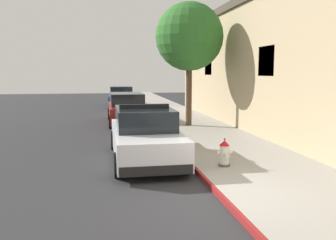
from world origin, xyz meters
The scene contains 9 objects.
ground_plane centered at (-4.23, 10.00, -0.10)m, with size 30.22×60.00×0.20m, color #2B2B2D.
sidewalk_pavement centered at (1.77, 10.00, 0.07)m, with size 3.55×60.00×0.13m, color #9E9991.
curb_painted_edge centered at (-0.04, 10.00, 0.07)m, with size 0.08×60.00×0.13m, color maroon.
storefront_building centered at (6.33, 5.77, 2.95)m, with size 5.81×26.83×5.89m.
police_cruiser centered at (-1.19, 3.79, 0.74)m, with size 1.94×4.84×1.68m.
parked_car_silver_ahead centered at (-1.19, 11.90, 0.74)m, with size 1.94×4.84×1.56m.
parked_car_dark_far centered at (-1.03, 21.50, 0.74)m, with size 1.94×4.84×1.56m.
fire_hydrant centered at (0.76, 2.17, 0.48)m, with size 0.44×0.40×0.76m.
street_tree centered at (1.58, 9.71, 4.25)m, with size 3.15×3.15×5.71m.
Camera 1 is at (-2.39, -6.82, 2.62)m, focal length 38.53 mm.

